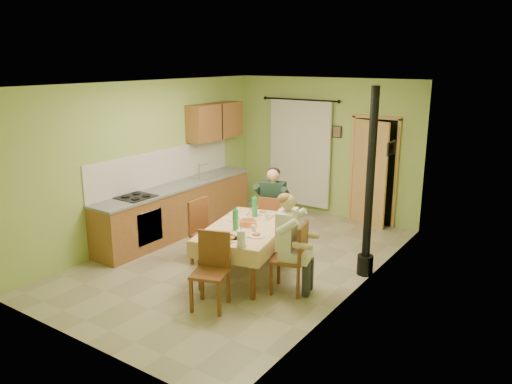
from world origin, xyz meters
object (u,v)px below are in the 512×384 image
Objects in this scene: dining_table at (247,250)px; man_far at (273,200)px; chair_left at (209,245)px; man_right at (289,232)px; chair_right at (289,272)px; chair_near at (211,287)px; stove_flue at (368,209)px; chair_far at (272,233)px.

man_far reaches higher than dining_table.
man_right is at bearing 82.82° from chair_left.
chair_right is 1.70m from man_far.
man_right is (1.56, -0.16, 0.59)m from chair_left.
chair_left is (-0.75, 0.00, -0.09)m from dining_table.
man_right is (0.81, -0.15, 0.50)m from dining_table.
man_right is at bearing 90.00° from chair_right.
man_far is at bearing 89.00° from dining_table.
man_right reaches higher than chair_near.
chair_near is 0.72× the size of man_right.
man_right is 0.50× the size of stove_flue.
chair_left is at bearing -131.22° from man_far.
man_far reaches higher than chair_right.
man_right is (1.03, -1.20, 0.59)m from chair_far.
chair_far is 1.69m from man_right.
chair_right is at bearing -63.67° from man_far.
chair_left reaches higher than chair_far.
chair_far is at bearing 151.56° from chair_left.
chair_right is (0.83, -0.15, -0.09)m from dining_table.
chair_far is 1.17m from chair_left.
man_far is at bearing 25.64° from chair_right.
stove_flue is (2.23, 0.99, 0.73)m from chair_left.
dining_table is 0.75m from chair_left.
stove_flue is at bearing -16.51° from chair_far.
chair_left is at bearing 69.11° from chair_right.
man_far is at bearing 90.00° from chair_far.
chair_left is 1.32m from man_far.
chair_right reaches higher than chair_near.
chair_right is 0.36× the size of stove_flue.
chair_far is 0.69× the size of man_right.
man_right is at bearing -141.07° from chair_near.
chair_far is at bearing 25.86° from chair_right.
dining_table is 1.89m from stove_flue.
dining_table is at bearing -92.85° from chair_far.
stove_flue is (1.70, -0.06, 0.73)m from chair_far.
man_right is at bearing -23.48° from dining_table.
man_far is (-0.22, 1.06, 0.50)m from dining_table.
chair_right is (1.05, -1.19, 0.00)m from chair_far.
dining_table is 1.19m from man_far.
man_far is at bearing 151.99° from chair_left.
chair_near is 0.97× the size of chair_left.
chair_near is at bearing 132.43° from chair_right.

